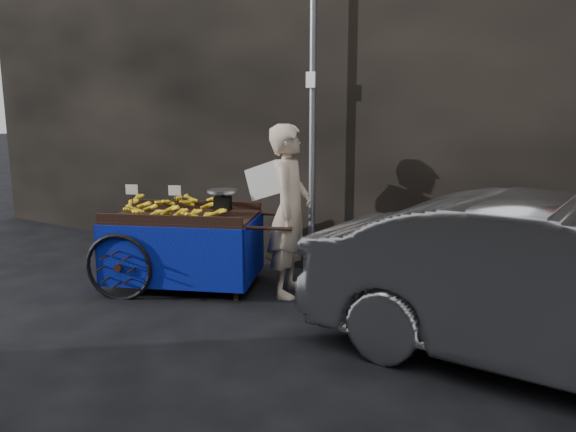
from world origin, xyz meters
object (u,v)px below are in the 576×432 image
Objects in this scene: banana_cart at (179,222)px; parked_car at (568,291)px; vendor at (290,211)px; plastic_bag at (239,280)px.

banana_cart is 0.60× the size of parked_car.
banana_cart is 1.34m from vendor.
vendor is at bearing 21.36° from plastic_bag.
vendor is (1.25, 0.44, 0.19)m from banana_cart.
banana_cart is at bearing 91.22° from parked_car.
plastic_bag is at bearing 87.44° from parked_car.
banana_cart is 8.74× the size of plastic_bag.
banana_cart is 1.31× the size of vendor.
vendor is 0.46× the size of parked_car.
banana_cart is at bearing 92.44° from vendor.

